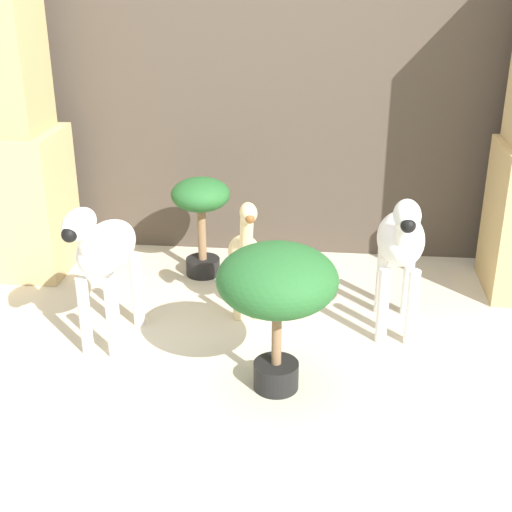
{
  "coord_description": "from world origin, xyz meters",
  "views": [
    {
      "loc": [
        0.26,
        -2.17,
        1.59
      ],
      "look_at": [
        -0.02,
        0.6,
        0.37
      ],
      "focal_mm": 50.0,
      "sensor_mm": 36.0,
      "label": 1
    }
  ],
  "objects_px": {
    "giraffe_figurine": "(245,252)",
    "zebra_left": "(104,253)",
    "potted_palm_back": "(201,207)",
    "zebra_right": "(401,243)",
    "potted_palm_front": "(277,286)"
  },
  "relations": [
    {
      "from": "giraffe_figurine",
      "to": "potted_palm_front",
      "type": "xyz_separation_m",
      "value": [
        0.19,
        -0.59,
        0.12
      ]
    },
    {
      "from": "zebra_right",
      "to": "potted_palm_front",
      "type": "height_order",
      "value": "zebra_right"
    },
    {
      "from": "potted_palm_back",
      "to": "zebra_right",
      "type": "bearing_deg",
      "value": -28.09
    },
    {
      "from": "potted_palm_back",
      "to": "zebra_left",
      "type": "bearing_deg",
      "value": -110.85
    },
    {
      "from": "giraffe_figurine",
      "to": "zebra_right",
      "type": "bearing_deg",
      "value": -7.89
    },
    {
      "from": "giraffe_figurine",
      "to": "zebra_left",
      "type": "bearing_deg",
      "value": -149.94
    },
    {
      "from": "potted_palm_front",
      "to": "zebra_left",
      "type": "bearing_deg",
      "value": 159.65
    },
    {
      "from": "giraffe_figurine",
      "to": "potted_palm_front",
      "type": "distance_m",
      "value": 0.64
    },
    {
      "from": "zebra_right",
      "to": "giraffe_figurine",
      "type": "relative_size",
      "value": 1.13
    },
    {
      "from": "zebra_right",
      "to": "zebra_left",
      "type": "bearing_deg",
      "value": -169.67
    },
    {
      "from": "zebra_right",
      "to": "potted_palm_back",
      "type": "xyz_separation_m",
      "value": [
        -0.95,
        0.51,
        -0.05
      ]
    },
    {
      "from": "potted_palm_back",
      "to": "giraffe_figurine",
      "type": "bearing_deg",
      "value": -56.74
    },
    {
      "from": "zebra_left",
      "to": "potted_palm_front",
      "type": "height_order",
      "value": "zebra_left"
    },
    {
      "from": "zebra_left",
      "to": "zebra_right",
      "type": "bearing_deg",
      "value": 10.33
    },
    {
      "from": "zebra_left",
      "to": "giraffe_figurine",
      "type": "bearing_deg",
      "value": 30.06
    }
  ]
}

